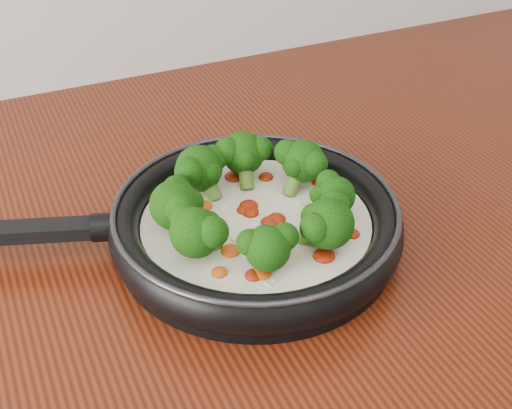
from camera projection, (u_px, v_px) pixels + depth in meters
name	position (u px, v px, depth m)	size (l,w,h in m)	color
skillet	(252.00, 219.00, 0.68)	(0.49, 0.38, 0.09)	black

